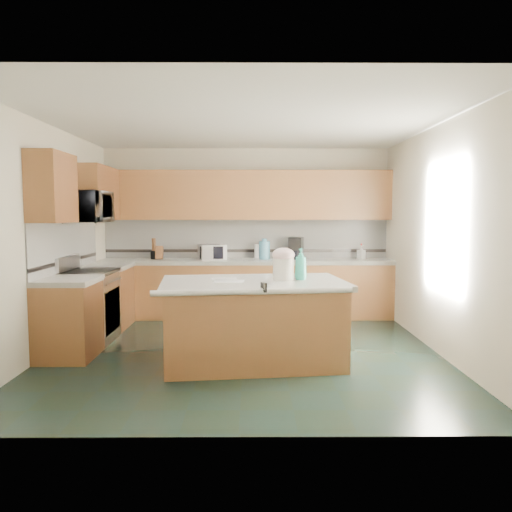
{
  "coord_description": "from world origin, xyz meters",
  "views": [
    {
      "loc": [
        0.11,
        -5.87,
        1.66
      ],
      "look_at": [
        0.15,
        0.35,
        1.12
      ],
      "focal_mm": 35.0,
      "sensor_mm": 36.0,
      "label": 1
    }
  ],
  "objects": [
    {
      "name": "island_bullnose",
      "position": [
        0.11,
        -1.04,
        0.89
      ],
      "size": [
        1.98,
        0.28,
        0.06
      ],
      "primitive_type": "cylinder",
      "rotation": [
        0.0,
        1.57,
        0.11
      ],
      "color": "white",
      "rests_on": "island_base"
    },
    {
      "name": "wall_left",
      "position": [
        -2.32,
        0.0,
        1.35
      ],
      "size": [
        0.04,
        4.6,
        2.7
      ],
      "primitive_type": "cube",
      "color": "beige",
      "rests_on": "ground"
    },
    {
      "name": "left_upper_cab_front",
      "position": [
        -2.13,
        -0.24,
        1.94
      ],
      "size": [
        0.33,
        0.72,
        0.78
      ],
      "primitive_type": "cube",
      "color": "#3C1F10",
      "rests_on": "wall_left"
    },
    {
      "name": "wall_right",
      "position": [
        2.32,
        0.0,
        1.35
      ],
      "size": [
        0.04,
        4.6,
        2.7
      ],
      "primitive_type": "cube",
      "color": "beige",
      "rests_on": "ground"
    },
    {
      "name": "treat_jar_knob_end_r",
      "position": [
        0.49,
        -0.41,
        1.25
      ],
      "size": [
        0.04,
        0.04,
        0.04
      ],
      "primitive_type": "sphere",
      "color": "tan",
      "rests_on": "treat_jar_lid"
    },
    {
      "name": "toaster_oven",
      "position": [
        -0.54,
        2.05,
        1.04
      ],
      "size": [
        0.48,
        0.4,
        0.24
      ],
      "primitive_type": "cube",
      "rotation": [
        0.0,
        0.0,
        0.34
      ],
      "color": "#B7B7BC",
      "rests_on": "back_countertop"
    },
    {
      "name": "knife_block",
      "position": [
        -1.38,
        2.05,
        1.02
      ],
      "size": [
        0.12,
        0.16,
        0.23
      ],
      "primitive_type": "cube",
      "rotation": [
        -0.31,
        0.0,
        0.03
      ],
      "color": "#472814",
      "rests_on": "back_countertop"
    },
    {
      "name": "treat_jar",
      "position": [
        0.45,
        -0.41,
        1.04
      ],
      "size": [
        0.27,
        0.27,
        0.24
      ],
      "primitive_type": "cylinder",
      "rotation": [
        0.0,
        0.0,
        0.17
      ],
      "color": "white",
      "rests_on": "island_top"
    },
    {
      "name": "clamp_body",
      "position": [
        0.22,
        -1.02,
        0.93
      ],
      "size": [
        0.06,
        0.11,
        0.09
      ],
      "primitive_type": "cube",
      "rotation": [
        0.0,
        0.0,
        0.34
      ],
      "color": "black",
      "rests_on": "island_top"
    },
    {
      "name": "back_accent_band",
      "position": [
        0.0,
        2.28,
        1.04
      ],
      "size": [
        4.6,
        0.01,
        0.05
      ],
      "primitive_type": "cube",
      "color": "black",
      "rests_on": "back_countertop"
    },
    {
      "name": "island_base",
      "position": [
        0.11,
        -0.45,
        0.43
      ],
      "size": [
        1.99,
        1.28,
        0.86
      ],
      "primitive_type": "cube",
      "rotation": [
        0.0,
        0.0,
        0.11
      ],
      "color": "#3C1F10",
      "rests_on": "ground"
    },
    {
      "name": "toaster_oven_door",
      "position": [
        -0.54,
        1.92,
        1.04
      ],
      "size": [
        0.37,
        0.01,
        0.2
      ],
      "primitive_type": "cube",
      "color": "black",
      "rests_on": "toaster_oven"
    },
    {
      "name": "clamp_handle",
      "position": [
        0.22,
        -1.08,
        0.91
      ],
      "size": [
        0.02,
        0.07,
        0.02
      ],
      "primitive_type": "cylinder",
      "rotation": [
        1.57,
        0.0,
        0.0
      ],
      "color": "black",
      "rests_on": "island_top"
    },
    {
      "name": "paper_sheet_b",
      "position": [
        -0.21,
        -0.34,
        0.92
      ],
      "size": [
        0.31,
        0.25,
        0.0
      ],
      "primitive_type": "cube",
      "rotation": [
        0.0,
        0.0,
        0.14
      ],
      "color": "white",
      "rests_on": "island_top"
    },
    {
      "name": "left_counter_front",
      "position": [
        -2.0,
        -0.24,
        0.89
      ],
      "size": [
        0.64,
        0.72,
        0.06
      ],
      "primitive_type": "cube",
      "color": "white",
      "rests_on": "left_base_cab_front"
    },
    {
      "name": "paper_towel_base",
      "position": [
        0.19,
        2.1,
        0.93
      ],
      "size": [
        0.16,
        0.16,
        0.01
      ],
      "primitive_type": "cylinder",
      "color": "#B7B7BC",
      "rests_on": "back_countertop"
    },
    {
      "name": "range_handle",
      "position": [
        -1.68,
        0.5,
        0.78
      ],
      "size": [
        0.02,
        0.66,
        0.02
      ],
      "primitive_type": "cylinder",
      "rotation": [
        1.57,
        0.0,
        0.0
      ],
      "color": "#B7B7BC",
      "rests_on": "range_body"
    },
    {
      "name": "paper_sheet_a",
      "position": [
        -0.15,
        -0.51,
        0.92
      ],
      "size": [
        0.33,
        0.26,
        0.0
      ],
      "primitive_type": "cube",
      "rotation": [
        0.0,
        0.0,
        -0.06
      ],
      "color": "white",
      "rests_on": "island_top"
    },
    {
      "name": "back_upper_cab",
      "position": [
        0.0,
        2.13,
        1.94
      ],
      "size": [
        4.6,
        0.33,
        0.78
      ],
      "primitive_type": "cube",
      "color": "#3C1F10",
      "rests_on": "wall_back"
    },
    {
      "name": "island_top",
      "position": [
        0.11,
        -0.45,
        0.89
      ],
      "size": [
        2.11,
        1.39,
        0.06
      ],
      "primitive_type": "cube",
      "rotation": [
        0.0,
        0.0,
        0.11
      ],
      "color": "white",
      "rests_on": "island_base"
    },
    {
      "name": "left_base_cab_front",
      "position": [
        -2.0,
        -0.24,
        0.43
      ],
      "size": [
        0.6,
        0.72,
        0.86
      ],
      "primitive_type": "cube",
      "color": "#3C1F10",
      "rests_on": "ground"
    },
    {
      "name": "range_oven_door",
      "position": [
        -1.71,
        0.5,
        0.4
      ],
      "size": [
        0.02,
        0.68,
        0.55
      ],
      "primitive_type": "cube",
      "color": "black",
      "rests_on": "range_body"
    },
    {
      "name": "treat_jar_knob",
      "position": [
        0.45,
        -0.41,
        1.25
      ],
      "size": [
        0.08,
        0.03,
        0.03
      ],
      "primitive_type": "cylinder",
      "rotation": [
        0.0,
        1.57,
        0.0
      ],
      "color": "tan",
      "rests_on": "treat_jar_lid"
    },
    {
      "name": "range_cooktop",
      "position": [
        -2.0,
        0.5,
        0.9
      ],
      "size": [
        0.62,
        0.78,
        0.04
      ],
      "primitive_type": "cube",
      "color": "black",
      "rests_on": "range_body"
    },
    {
      "name": "utensil_bundle",
      "position": [
        -1.47,
        2.08,
        1.16
      ],
      "size": [
        0.06,
        0.06,
        0.2
      ],
      "primitive_type": "cylinder",
      "color": "#472814",
      "rests_on": "utensil_crock"
    },
    {
      "name": "range_body",
      "position": [
        -2.0,
        0.5,
        0.44
      ],
      "size": [
        0.6,
        0.76,
        0.88
      ],
      "primitive_type": "cube",
      "color": "#B7B7BC",
      "rests_on": "ground"
    },
    {
      "name": "left_backsplash",
      "position": [
        -2.29,
        0.55,
        1.24
      ],
      "size": [
        0.02,
        2.3,
        0.63
      ],
      "primitive_type": "cube",
      "color": "silver",
      "rests_on": "wall_left"
    },
    {
      "name": "ceiling",
      "position": [
        0.0,
        0.0,
        2.7
      ],
      "size": [
        4.6,
        4.6,
        0.0
      ],
      "primitive_type": "plane",
      "color": "white",
      "rests_on": "ground"
    },
    {
      "name": "microwave",
      "position": [
        -2.0,
        0.5,
        1.73
      ],
      "size": [
        0.5,
        0.73,
        0.41
      ],
      "primitive_type": "imported",
      "rotation": [
        0.0,
        0.0,
        1.57
      ],
      "color": "#B7B7BC",
      "rests_on": "wall_left"
    },
    {
      "name": "back_backsplash",
      "position": [
        0.0,
        2.29,
        1.24
      ],
      "size": [
        4.6,
        0.02,
        0.63
      ],
      "primitive_type": "cube",
      "color": "silver",
      "rests_on": "back_countertop"
    },
    {
      "name": "wall_back",
      "position": [
        0.0,
        2.32,
        1.35
      ],
      "size": [
        4.6,
        0.04,
        2.7
      ],
      "primitive_type": "cube",
      "color": "beige",
      "rests_on": "ground"
    },
    {
      "name": "left_upper_cab_rear",
      "position": [
        -2.13,
        1.42,
        1.94
      ],
      "size": [
        0.33,
        1.09,
        0.78
      ],
      "primitive_type": "cube",
      "color": "#3C1F10",
      "rests_on": "wall_left"
    },
    {
      "name": "paper_towel",
      "position": [
        0.19,
        2.1,
        1.04
      ],
      "size": [
        0.1,
        0.1,
        0.23
      ],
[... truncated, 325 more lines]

